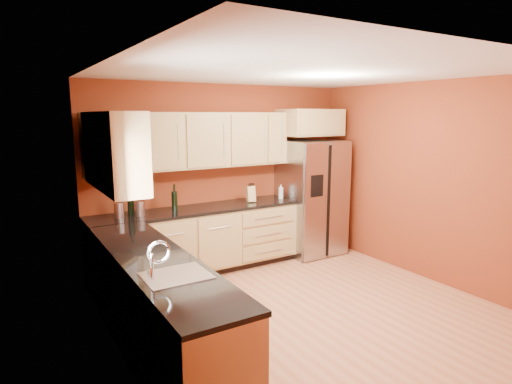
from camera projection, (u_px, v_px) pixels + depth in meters
floor at (305, 310)px, 4.81m from camera, size 4.00×4.00×0.00m
ceiling at (311, 72)px, 4.34m from camera, size 4.00×4.00×0.00m
wall_back at (223, 175)px, 6.26m from camera, size 4.00×0.04×2.60m
wall_front at (491, 245)px, 2.89m from camera, size 4.00×0.04×2.60m
wall_left at (117, 221)px, 3.55m from camera, size 0.04×4.00×2.60m
wall_right at (429, 182)px, 5.60m from camera, size 0.04×4.00×2.60m
base_cabinets_back at (198, 242)px, 5.88m from camera, size 2.90×0.60×0.88m
base_cabinets_left at (157, 309)px, 3.86m from camera, size 0.60×2.80×0.88m
countertop_back at (198, 210)px, 5.79m from camera, size 2.90×0.62×0.04m
countertop_left at (156, 260)px, 3.78m from camera, size 0.62×2.80×0.04m
upper_cabinets_back at (212, 140)px, 5.90m from camera, size 2.30×0.33×0.75m
upper_cabinets_left at (113, 151)px, 4.15m from camera, size 0.33×1.35×0.75m
corner_upper_cabinet at (108, 144)px, 5.03m from camera, size 0.67×0.67×0.75m
over_fridge_cabinet at (310, 122)px, 6.56m from camera, size 0.92×0.60×0.40m
refrigerator at (311, 197)px, 6.70m from camera, size 0.90×0.75×1.78m
window at (135, 202)px, 3.10m from camera, size 0.03×0.90×1.00m
sink_faucet at (175, 258)px, 3.33m from camera, size 0.50×0.42×0.30m
canister_left at (119, 210)px, 5.24m from camera, size 0.13×0.13×0.19m
canister_right at (140, 208)px, 5.35m from camera, size 0.15×0.15×0.19m
wine_bottle_a at (131, 202)px, 5.34m from camera, size 0.09×0.09×0.35m
wine_bottle_b at (174, 197)px, 5.64m from camera, size 0.09×0.09×0.35m
knife_block at (251, 194)px, 6.19m from camera, size 0.13×0.12×0.23m
soap_dispenser at (281, 192)px, 6.43m from camera, size 0.08×0.08×0.21m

